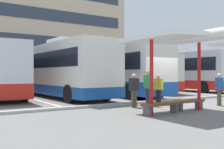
% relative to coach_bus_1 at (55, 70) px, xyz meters
% --- Properties ---
extents(ground_plane, '(160.00, 160.00, 0.00)m').
position_rel_coach_bus_1_xyz_m(ground_plane, '(4.08, -7.80, -1.82)').
color(ground_plane, slate).
extents(terminal_building, '(34.61, 11.55, 19.46)m').
position_rel_coach_bus_1_xyz_m(terminal_building, '(4.12, 27.06, 6.56)').
color(terminal_building, '#C6B293').
rests_on(terminal_building, ground).
extents(coach_bus_1, '(3.27, 12.63, 3.83)m').
position_rel_coach_bus_1_xyz_m(coach_bus_1, '(0.00, 0.00, 0.00)').
color(coach_bus_1, silver).
rests_on(coach_bus_1, ground).
extents(coach_bus_2, '(2.97, 12.19, 3.75)m').
position_rel_coach_bus_1_xyz_m(coach_bus_2, '(4.17, -0.61, -0.08)').
color(coach_bus_2, silver).
rests_on(coach_bus_2, ground).
extents(coach_bus_3, '(3.07, 10.45, 3.44)m').
position_rel_coach_bus_1_xyz_m(coach_bus_3, '(7.82, 1.20, -0.23)').
color(coach_bus_3, silver).
rests_on(coach_bus_3, ground).
extents(coach_bus_4, '(3.19, 12.20, 3.82)m').
position_rel_coach_bus_1_xyz_m(coach_bus_4, '(12.10, 0.62, -0.03)').
color(coach_bus_4, silver).
rests_on(coach_bus_4, ground).
extents(lane_stripe_1, '(0.16, 14.00, 0.01)m').
position_rel_coach_bus_1_xyz_m(lane_stripe_1, '(-1.86, 0.39, -1.81)').
color(lane_stripe_1, white).
rests_on(lane_stripe_1, ground).
extents(lane_stripe_2, '(0.16, 14.00, 0.01)m').
position_rel_coach_bus_1_xyz_m(lane_stripe_2, '(2.10, 0.39, -1.81)').
color(lane_stripe_2, white).
rests_on(lane_stripe_2, ground).
extents(lane_stripe_3, '(0.16, 14.00, 0.01)m').
position_rel_coach_bus_1_xyz_m(lane_stripe_3, '(6.06, 0.39, -1.81)').
color(lane_stripe_3, white).
rests_on(lane_stripe_3, ground).
extents(lane_stripe_4, '(0.16, 14.00, 0.01)m').
position_rel_coach_bus_1_xyz_m(lane_stripe_4, '(10.02, 0.39, -1.81)').
color(lane_stripe_4, white).
rests_on(lane_stripe_4, ground).
extents(lane_stripe_5, '(0.16, 14.00, 0.01)m').
position_rel_coach_bus_1_xyz_m(lane_stripe_5, '(13.98, 0.39, -1.81)').
color(lane_stripe_5, white).
rests_on(lane_stripe_5, ground).
extents(waiting_shelter_0, '(3.74, 4.96, 3.17)m').
position_rel_coach_bus_1_xyz_m(waiting_shelter_0, '(1.40, -10.35, 1.11)').
color(waiting_shelter_0, red).
rests_on(waiting_shelter_0, ground).
extents(bench_0, '(1.80, 0.50, 0.45)m').
position_rel_coach_bus_1_xyz_m(bench_0, '(0.50, -10.10, -1.48)').
color(bench_0, brown).
rests_on(bench_0, ground).
extents(bench_1, '(1.57, 0.43, 0.45)m').
position_rel_coach_bus_1_xyz_m(bench_1, '(2.30, -9.93, -1.48)').
color(bench_1, brown).
rests_on(bench_1, ground).
extents(platform_kerb, '(44.00, 0.24, 0.12)m').
position_rel_coach_bus_1_xyz_m(platform_kerb, '(4.08, -6.81, -1.76)').
color(platform_kerb, '#ADADA8').
rests_on(platform_kerb, ground).
extents(waiting_passenger_0, '(0.49, 0.30, 1.59)m').
position_rel_coach_bus_1_xyz_m(waiting_passenger_0, '(4.83, -9.63, -0.91)').
color(waiting_passenger_0, brown).
rests_on(waiting_passenger_0, ground).
extents(waiting_passenger_1, '(0.46, 0.23, 1.57)m').
position_rel_coach_bus_1_xyz_m(waiting_passenger_1, '(0.93, -7.83, -0.92)').
color(waiting_passenger_1, brown).
rests_on(waiting_passenger_1, ground).
extents(waiting_passenger_2, '(0.29, 0.53, 1.75)m').
position_rel_coach_bus_1_xyz_m(waiting_passenger_2, '(1.82, -7.81, -0.80)').
color(waiting_passenger_2, '#33384C').
rests_on(waiting_passenger_2, ground).
extents(waiting_passenger_3, '(0.31, 0.48, 1.54)m').
position_rel_coach_bus_1_xyz_m(waiting_passenger_3, '(2.68, -7.62, -0.95)').
color(waiting_passenger_3, black).
rests_on(waiting_passenger_3, ground).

